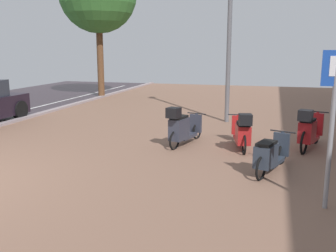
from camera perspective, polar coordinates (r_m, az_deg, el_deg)
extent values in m
cube|color=#8A634F|center=(5.39, 4.84, -14.57)|extent=(14.40, 40.00, 0.05)
torus|color=black|center=(8.96, 0.98, -2.19)|extent=(0.16, 0.47, 0.47)
torus|color=black|center=(10.06, 4.40, -0.69)|extent=(0.16, 0.47, 0.47)
cube|color=#323746|center=(9.51, 2.79, -1.52)|extent=(0.44, 0.75, 0.08)
cube|color=#323746|center=(9.10, 1.67, -0.45)|extent=(0.42, 0.61, 0.51)
cube|color=black|center=(9.05, 1.68, 1.33)|extent=(0.37, 0.55, 0.06)
cylinder|color=#323746|center=(9.99, 4.36, 0.59)|extent=(0.10, 0.13, 0.48)
cube|color=#323746|center=(9.92, 4.18, 0.40)|extent=(0.33, 0.15, 0.47)
cylinder|color=black|center=(9.92, 4.32, 1.89)|extent=(0.51, 0.15, 0.03)
cube|color=black|center=(8.78, 0.84, 2.01)|extent=(0.34, 0.34, 0.24)
torus|color=black|center=(7.12, 13.82, -6.18)|extent=(0.20, 0.47, 0.48)
torus|color=black|center=(8.20, 16.80, -3.97)|extent=(0.20, 0.47, 0.48)
cube|color=#2E3846|center=(7.66, 15.41, -5.15)|extent=(0.48, 0.72, 0.08)
cube|color=#2E3846|center=(7.26, 14.50, -4.35)|extent=(0.45, 0.59, 0.41)
cube|color=black|center=(7.20, 14.59, -2.54)|extent=(0.40, 0.54, 0.06)
cylinder|color=#2E3846|center=(8.12, 16.84, -2.40)|extent=(0.10, 0.14, 0.48)
cube|color=#2E3846|center=(8.06, 16.67, -2.66)|extent=(0.33, 0.18, 0.47)
cylinder|color=black|center=(8.05, 16.89, -0.80)|extent=(0.50, 0.19, 0.03)
torus|color=black|center=(8.73, 11.36, -2.76)|extent=(0.15, 0.48, 0.48)
torus|color=black|center=(9.96, 10.38, -0.95)|extent=(0.15, 0.48, 0.48)
cube|color=#B12020|center=(9.35, 10.83, -1.93)|extent=(0.42, 0.75, 0.08)
cube|color=#B12020|center=(8.91, 11.21, -1.19)|extent=(0.41, 0.61, 0.43)
cube|color=black|center=(8.86, 11.28, 0.35)|extent=(0.36, 0.55, 0.06)
cylinder|color=#B12020|center=(9.88, 10.45, 0.37)|extent=(0.09, 0.13, 0.48)
cube|color=#B12020|center=(9.81, 10.50, 0.16)|extent=(0.33, 0.15, 0.48)
cylinder|color=black|center=(9.82, 10.52, 1.70)|extent=(0.51, 0.14, 0.03)
cube|color=black|center=(8.56, 11.56, 0.97)|extent=(0.33, 0.33, 0.24)
torus|color=black|center=(9.12, 19.78, -2.39)|extent=(0.23, 0.55, 0.56)
torus|color=black|center=(10.25, 21.45, -1.01)|extent=(0.23, 0.55, 0.56)
cube|color=red|center=(9.69, 20.65, -1.80)|extent=(0.48, 0.72, 0.08)
cube|color=red|center=(9.27, 20.21, -0.81)|extent=(0.45, 0.59, 0.48)
cube|color=black|center=(9.22, 20.32, 0.84)|extent=(0.40, 0.53, 0.06)
cylinder|color=red|center=(10.18, 21.53, 0.49)|extent=(0.10, 0.14, 0.56)
cube|color=red|center=(10.11, 21.43, 0.28)|extent=(0.33, 0.18, 0.55)
cylinder|color=black|center=(10.11, 21.62, 2.01)|extent=(0.50, 0.19, 0.03)
cube|color=black|center=(8.94, 19.98, 1.52)|extent=(0.35, 0.35, 0.24)
cylinder|color=black|center=(13.76, -21.38, 2.28)|extent=(0.20, 0.62, 0.62)
cylinder|color=gray|center=(5.94, 23.35, -0.87)|extent=(0.07, 0.07, 2.33)
cube|color=white|center=(5.80, 23.83, 8.23)|extent=(0.14, 0.01, 0.28)
cylinder|color=slate|center=(12.32, 9.25, 15.05)|extent=(0.14, 0.14, 6.24)
cylinder|color=brown|center=(18.87, -10.14, 9.74)|extent=(0.31, 0.31, 3.59)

